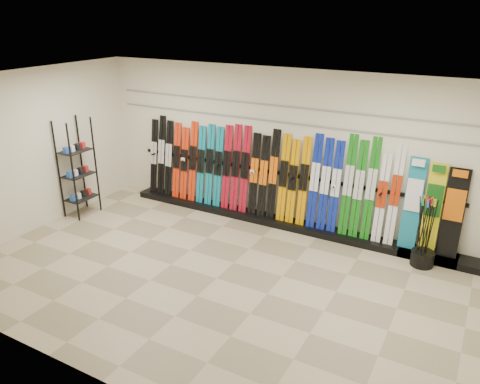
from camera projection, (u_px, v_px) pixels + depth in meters
The scene contains 12 objects.
floor at pixel (217, 278), 7.39m from camera, with size 8.00×8.00×0.00m, color gray.
back_wall at pixel (284, 148), 8.88m from camera, with size 8.00×8.00×0.00m, color beige.
left_wall at pixel (31, 152), 8.63m from camera, with size 5.00×5.00×0.00m, color beige.
ceiling at pixel (213, 86), 6.29m from camera, with size 8.00×8.00×0.00m, color silver.
ski_rack_base at pixel (287, 224), 9.13m from camera, with size 8.00×0.40×0.12m, color black.
skis at pixel (260, 174), 9.15m from camera, with size 5.36×0.29×1.83m.
snowboards at pixel (433, 209), 7.74m from camera, with size 0.95×0.24×1.58m.
accessory_rack at pixel (77, 168), 9.37m from camera, with size 0.40×0.60×1.99m, color black.
pole_bin at pixel (422, 258), 7.73m from camera, with size 0.38×0.38×0.25m, color black.
ski_poles at pixel (424, 232), 7.57m from camera, with size 0.29×0.28×1.18m.
slatwall_rail_0 at pixel (284, 123), 8.68m from camera, with size 7.60×0.02×0.03m, color gray.
slatwall_rail_1 at pixel (285, 106), 8.57m from camera, with size 7.60×0.02×0.03m, color gray.
Camera 1 is at (3.40, -5.40, 3.99)m, focal length 35.00 mm.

